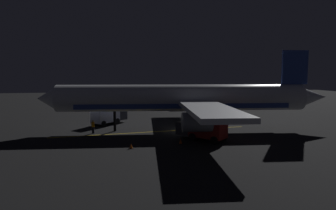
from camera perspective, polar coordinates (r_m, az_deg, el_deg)
name	(u,v)px	position (r m, az deg, el deg)	size (l,w,h in m)	color
ground_plane	(182,131)	(40.13, 2.82, -5.06)	(180.00, 180.00, 0.20)	black
apron_guide_stripe	(154,132)	(38.96, -2.79, -5.24)	(0.24, 26.51, 0.01)	gold
airliner	(187,99)	(39.61, 3.74, 1.16)	(34.30, 39.66, 10.91)	white
baggage_truck	(108,116)	(45.37, -11.64, -2.09)	(5.76, 5.60, 2.57)	silver
catering_truck	(203,130)	(34.02, 6.86, -4.89)	(5.72, 5.45, 2.29)	maroon
ground_crew_worker	(93,127)	(38.89, -14.46, -4.13)	(0.40, 0.40, 1.74)	black
traffic_cone_near_left	(131,146)	(30.49, -7.24, -7.99)	(0.50, 0.50, 0.55)	#EA590F
traffic_cone_near_right	(181,141)	(32.30, 2.48, -7.15)	(0.50, 0.50, 0.55)	#EA590F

